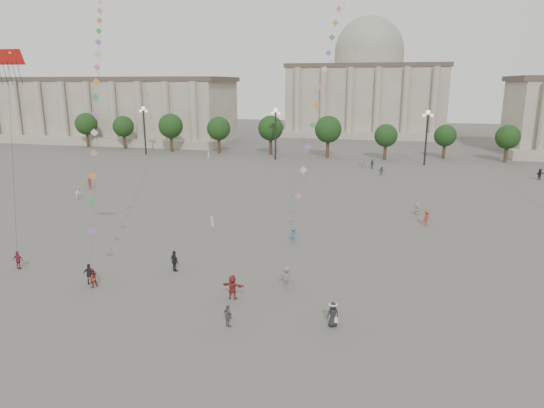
# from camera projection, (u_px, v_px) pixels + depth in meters

# --- Properties ---
(ground) EXTENTS (360.00, 360.00, 0.00)m
(ground) POSITION_uv_depth(u_px,v_px,m) (247.00, 323.00, 32.51)
(ground) COLOR #53504E
(ground) RESTS_ON ground
(hall_west) EXTENTS (84.00, 26.22, 17.20)m
(hall_west) POSITION_uv_depth(u_px,v_px,m) (89.00, 109.00, 136.46)
(hall_west) COLOR gray
(hall_west) RESTS_ON ground
(hall_central) EXTENTS (48.30, 34.30, 35.50)m
(hall_central) POSITION_uv_depth(u_px,v_px,m) (367.00, 88.00, 150.67)
(hall_central) COLOR gray
(hall_central) RESTS_ON ground
(tree_row) EXTENTS (137.12, 5.12, 8.00)m
(tree_row) POSITION_uv_depth(u_px,v_px,m) (352.00, 132.00, 104.61)
(tree_row) COLOR #37291B
(tree_row) RESTS_ON ground
(lamp_post_far_west) EXTENTS (2.00, 0.90, 10.65)m
(lamp_post_far_west) POSITION_uv_depth(u_px,v_px,m) (144.00, 121.00, 107.18)
(lamp_post_far_west) COLOR #262628
(lamp_post_far_west) RESTS_ON ground
(lamp_post_mid_west) EXTENTS (2.00, 0.90, 10.65)m
(lamp_post_mid_west) POSITION_uv_depth(u_px,v_px,m) (276.00, 124.00, 100.13)
(lamp_post_mid_west) COLOR #262628
(lamp_post_mid_west) RESTS_ON ground
(lamp_post_mid_east) EXTENTS (2.00, 0.90, 10.65)m
(lamp_post_mid_east) POSITION_uv_depth(u_px,v_px,m) (427.00, 127.00, 93.08)
(lamp_post_mid_east) COLOR #262628
(lamp_post_mid_east) RESTS_ON ground
(person_crowd_0) EXTENTS (1.01, 1.05, 1.76)m
(person_crowd_0) POSITION_uv_depth(u_px,v_px,m) (372.00, 164.00, 90.71)
(person_crowd_0) COLOR navy
(person_crowd_0) RESTS_ON ground
(person_crowd_1) EXTENTS (1.03, 1.14, 1.91)m
(person_crowd_1) POSITION_uv_depth(u_px,v_px,m) (78.00, 193.00, 66.69)
(person_crowd_1) COLOR white
(person_crowd_1) RESTS_ON ground
(person_crowd_2) EXTENTS (1.16, 1.26, 1.70)m
(person_crowd_2) POSITION_uv_depth(u_px,v_px,m) (90.00, 184.00, 73.29)
(person_crowd_2) COLOR maroon
(person_crowd_2) RESTS_ON ground
(person_crowd_4) EXTENTS (1.68, 1.07, 1.73)m
(person_crowd_4) POSITION_uv_depth(u_px,v_px,m) (362.00, 162.00, 93.32)
(person_crowd_4) COLOR silver
(person_crowd_4) RESTS_ON ground
(person_crowd_6) EXTENTS (1.35, 0.97, 1.89)m
(person_crowd_6) POSITION_uv_depth(u_px,v_px,m) (287.00, 277.00, 37.68)
(person_crowd_6) COLOR slate
(person_crowd_6) RESTS_ON ground
(person_crowd_7) EXTENTS (1.41, 1.17, 1.52)m
(person_crowd_7) POSITION_uv_depth(u_px,v_px,m) (417.00, 209.00, 58.95)
(person_crowd_7) COLOR beige
(person_crowd_7) RESTS_ON ground
(person_crowd_8) EXTENTS (1.27, 1.34, 1.83)m
(person_crowd_8) POSITION_uv_depth(u_px,v_px,m) (427.00, 218.00, 54.42)
(person_crowd_8) COLOR #9D392B
(person_crowd_8) RESTS_ON ground
(person_crowd_9) EXTENTS (1.71, 1.42, 1.84)m
(person_crowd_9) POSITION_uv_depth(u_px,v_px,m) (540.00, 174.00, 80.41)
(person_crowd_9) COLOR black
(person_crowd_9) RESTS_ON ground
(person_crowd_10) EXTENTS (0.48, 0.69, 1.79)m
(person_crowd_10) POSITION_uv_depth(u_px,v_px,m) (209.00, 156.00, 100.41)
(person_crowd_10) COLOR silver
(person_crowd_10) RESTS_ON ground
(person_crowd_12) EXTENTS (1.45, 0.98, 1.50)m
(person_crowd_12) POSITION_uv_depth(u_px,v_px,m) (381.00, 171.00, 84.35)
(person_crowd_12) COLOR #5C5D61
(person_crowd_12) RESTS_ON ground
(person_crowd_13) EXTENTS (0.71, 0.65, 1.63)m
(person_crowd_13) POSITION_uv_depth(u_px,v_px,m) (212.00, 224.00, 52.57)
(person_crowd_13) COLOR beige
(person_crowd_13) RESTS_ON ground
(tourist_0) EXTENTS (0.96, 0.40, 1.63)m
(tourist_0) POSITION_uv_depth(u_px,v_px,m) (18.00, 260.00, 41.73)
(tourist_0) COLOR maroon
(tourist_0) RESTS_ON ground
(tourist_1) EXTENTS (1.15, 0.98, 1.84)m
(tourist_1) POSITION_uv_depth(u_px,v_px,m) (174.00, 261.00, 41.19)
(tourist_1) COLOR black
(tourist_1) RESTS_ON ground
(tourist_2) EXTENTS (1.74, 0.62, 1.86)m
(tourist_2) POSITION_uv_depth(u_px,v_px,m) (233.00, 287.00, 35.93)
(tourist_2) COLOR maroon
(tourist_2) RESTS_ON ground
(tourist_3) EXTENTS (0.96, 0.84, 1.55)m
(tourist_3) POSITION_uv_depth(u_px,v_px,m) (228.00, 316.00, 31.80)
(tourist_3) COLOR #5A595D
(tourist_3) RESTS_ON ground
(tourist_4) EXTENTS (1.08, 0.82, 1.71)m
(tourist_4) POSITION_uv_depth(u_px,v_px,m) (90.00, 274.00, 38.57)
(tourist_4) COLOR #242228
(tourist_4) RESTS_ON ground
(kite_flyer_0) EXTENTS (0.89, 0.93, 1.52)m
(kite_flyer_0) POSITION_uv_depth(u_px,v_px,m) (92.00, 278.00, 38.01)
(kite_flyer_0) COLOR maroon
(kite_flyer_0) RESTS_ON ground
(kite_flyer_1) EXTENTS (1.24, 0.97, 1.68)m
(kite_flyer_1) POSITION_uv_depth(u_px,v_px,m) (293.00, 235.00, 48.46)
(kite_flyer_1) COLOR #3A5B83
(kite_flyer_1) RESTS_ON ground
(hat_person) EXTENTS (0.99, 0.89, 1.70)m
(hat_person) POSITION_uv_depth(u_px,v_px,m) (333.00, 314.00, 31.84)
(hat_person) COLOR black
(hat_person) RESTS_ON ground
(dragon_kite) EXTENTS (3.56, 2.29, 16.91)m
(dragon_kite) POSITION_uv_depth(u_px,v_px,m) (9.00, 69.00, 33.35)
(dragon_kite) COLOR red
(dragon_kite) RESTS_ON ground
(kite_train_west) EXTENTS (27.94, 50.49, 71.64)m
(kite_train_west) POSITION_uv_depth(u_px,v_px,m) (100.00, 17.00, 61.24)
(kite_train_west) COLOR #3F3F3F
(kite_train_west) RESTS_ON ground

